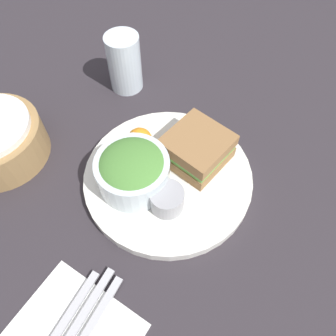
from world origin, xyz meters
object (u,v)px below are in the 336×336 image
salad_bowl (133,170)px  dressing_cup (167,199)px  drink_glass (124,63)px  plate (168,177)px  sandwich (197,149)px  spoon (60,330)px  knife (70,336)px

salad_bowl → dressing_cup: bearing=-96.3°
dressing_cup → drink_glass: bearing=48.7°
plate → sandwich: sandwich is taller
sandwich → spoon: size_ratio=0.65×
plate → knife: size_ratio=1.44×
salad_bowl → knife: bearing=-164.8°
sandwich → knife: 0.35m
dressing_cup → knife: size_ratio=0.27×
drink_glass → spoon: (-0.45, -0.22, -0.06)m
plate → spoon: (-0.29, -0.01, -0.00)m
knife → salad_bowl: bearing=-169.7°
drink_glass → spoon: 0.51m
sandwich → dressing_cup: sandwich is taller
plate → salad_bowl: (-0.04, 0.04, 0.05)m
knife → spoon: size_ratio=1.17×
plate → drink_glass: size_ratio=2.44×
drink_glass → knife: bearing=-152.3°
dressing_cup → drink_glass: drink_glass is taller
salad_bowl → dressing_cup: (-0.01, -0.07, -0.02)m
dressing_cup → knife: dressing_cup is taller
salad_bowl → knife: (-0.25, -0.07, -0.05)m
knife → spoon: bearing=-90.0°
plate → sandwich: 0.07m
dressing_cup → sandwich: bearing=3.8°
salad_bowl → drink_glass: 0.27m
salad_bowl → dressing_cup: salad_bowl is taller
knife → spoon: 0.02m
sandwich → salad_bowl: size_ratio=0.93×
drink_glass → dressing_cup: bearing=-131.3°
plate → drink_glass: (0.16, 0.21, 0.05)m
sandwich → spoon: 0.35m
salad_bowl → spoon: bearing=-168.9°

